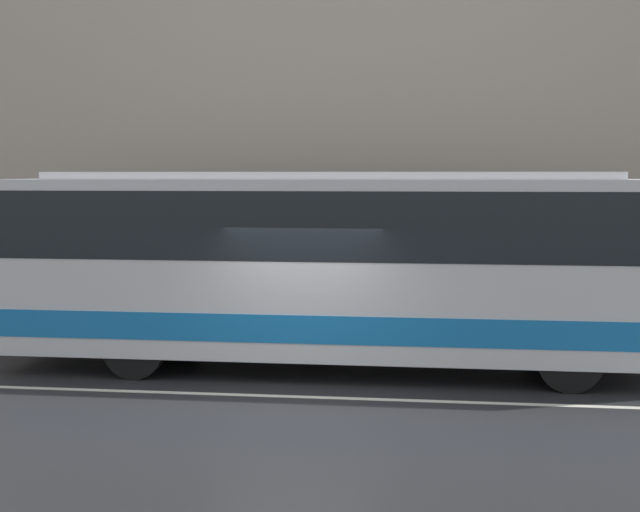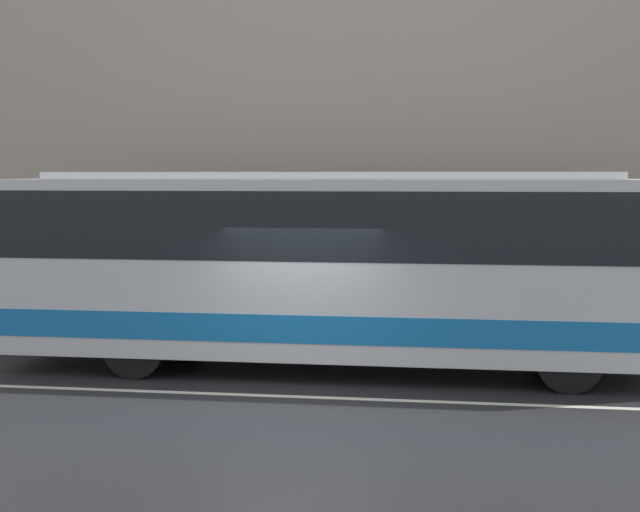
# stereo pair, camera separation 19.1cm
# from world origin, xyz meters

# --- Properties ---
(ground_plane) EXTENTS (60.00, 60.00, 0.00)m
(ground_plane) POSITION_xyz_m (0.00, 0.00, 0.00)
(ground_plane) COLOR #262628
(sidewalk) EXTENTS (60.00, 2.39, 0.16)m
(sidewalk) POSITION_xyz_m (0.00, 5.19, 0.08)
(sidewalk) COLOR #A09E99
(sidewalk) RESTS_ON ground_plane
(building_facade) EXTENTS (60.00, 0.35, 12.41)m
(building_facade) POSITION_xyz_m (0.00, 6.53, 6.00)
(building_facade) COLOR #B7A899
(building_facade) RESTS_ON ground_plane
(lane_stripe) EXTENTS (54.00, 0.14, 0.01)m
(lane_stripe) POSITION_xyz_m (0.00, 0.00, 0.00)
(lane_stripe) COLOR beige
(lane_stripe) RESTS_ON ground_plane
(transit_bus) EXTENTS (10.94, 2.62, 3.37)m
(transit_bus) POSITION_xyz_m (0.26, 2.00, 1.90)
(transit_bus) COLOR silver
(transit_bus) RESTS_ON ground_plane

